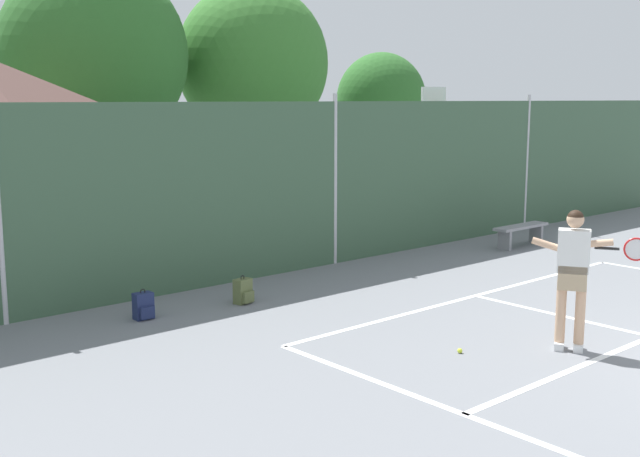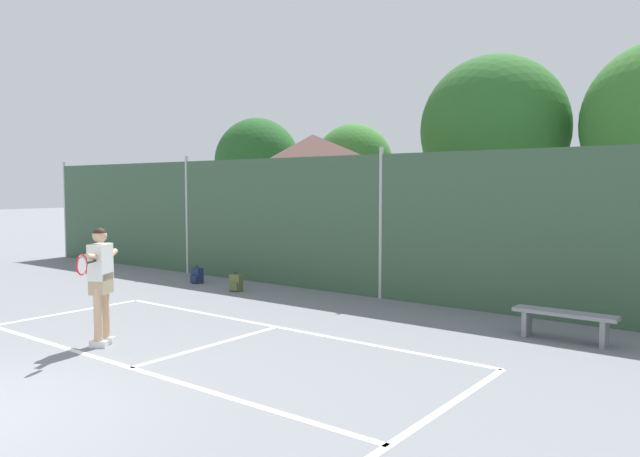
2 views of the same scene
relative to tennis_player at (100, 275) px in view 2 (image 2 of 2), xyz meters
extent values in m
cube|color=white|center=(1.36, 2.59, -1.11)|extent=(8.20, 0.10, 0.01)
cube|color=white|center=(1.36, -0.44, -1.11)|extent=(8.20, 0.10, 0.01)
cube|color=white|center=(1.36, 1.05, -1.11)|extent=(0.10, 2.97, 0.01)
cube|color=#38563D|center=(1.36, 6.09, 0.49)|extent=(26.00, 0.05, 3.20)
cylinder|color=#B2B2B7|center=(-11.64, 6.09, 0.57)|extent=(0.09, 0.09, 3.35)
cylinder|color=#B2B2B7|center=(-5.14, 6.09, 0.57)|extent=(0.09, 0.09, 3.35)
cylinder|color=#B2B2B7|center=(1.36, 6.09, 0.57)|extent=(0.09, 0.09, 3.35)
cube|color=beige|center=(-4.11, 10.63, 0.22)|extent=(5.41, 4.84, 2.66)
pyramid|color=#513833|center=(-4.11, 10.63, 2.33)|extent=(5.84, 5.22, 1.57)
cylinder|color=brown|center=(-10.47, 14.68, -0.19)|extent=(0.36, 0.36, 1.84)
ellipsoid|color=#235623|center=(-10.47, 14.68, 2.44)|extent=(4.03, 3.63, 4.03)
cylinder|color=brown|center=(-5.22, 14.68, -0.11)|extent=(0.36, 0.36, 2.00)
ellipsoid|color=#38752D|center=(-5.22, 14.68, 2.26)|extent=(3.23, 2.90, 3.23)
cylinder|color=brown|center=(0.54, 14.68, 0.03)|extent=(0.36, 0.36, 2.28)
ellipsoid|color=#2D6628|center=(0.54, 14.68, 3.31)|extent=(5.04, 4.53, 5.04)
cube|color=silver|center=(-0.07, 0.11, -1.06)|extent=(0.28, 0.24, 0.10)
cube|color=silver|center=(0.05, -0.09, -1.06)|extent=(0.28, 0.24, 0.10)
cylinder|color=tan|center=(-0.07, 0.11, -0.60)|extent=(0.13, 0.13, 0.82)
cylinder|color=tan|center=(0.05, -0.09, -0.60)|extent=(0.13, 0.13, 0.82)
cube|color=tan|center=(-0.01, 0.01, -0.13)|extent=(0.39, 0.43, 0.32)
cube|color=silver|center=(-0.01, 0.01, 0.21)|extent=(0.41, 0.47, 0.56)
sphere|color=tan|center=(-0.01, 0.01, 0.62)|extent=(0.22, 0.22, 0.22)
sphere|color=black|center=(-0.01, 0.01, 0.64)|extent=(0.21, 0.21, 0.21)
cylinder|color=tan|center=(0.11, -0.15, 0.31)|extent=(0.36, 0.53, 0.17)
cylinder|color=tan|center=(-0.15, 0.25, 0.26)|extent=(0.34, 0.48, 0.22)
cylinder|color=black|center=(0.24, -0.31, 0.26)|extent=(0.18, 0.28, 0.04)
torus|color=red|center=(0.46, -0.58, 0.26)|extent=(0.18, 0.27, 0.30)
cylinder|color=silver|center=(0.46, -0.58, 0.26)|extent=(0.14, 0.23, 0.26)
sphere|color=#CCE033|center=(-1.19, 0.86, -1.08)|extent=(0.07, 0.07, 0.07)
cube|color=navy|center=(-3.49, 5.00, -0.91)|extent=(0.28, 0.19, 0.40)
cube|color=navy|center=(-3.49, 4.88, -0.99)|extent=(0.23, 0.06, 0.18)
torus|color=black|center=(-3.49, 5.00, -0.69)|extent=(0.09, 0.02, 0.09)
cube|color=#566038|center=(-1.84, 4.76, -0.91)|extent=(0.31, 0.23, 0.40)
cube|color=#566038|center=(-1.82, 4.64, -0.99)|extent=(0.23, 0.10, 0.18)
torus|color=black|center=(-1.84, 4.76, -0.69)|extent=(0.09, 0.03, 0.09)
cube|color=gray|center=(5.69, 4.68, -0.66)|extent=(1.60, 0.36, 0.06)
cube|color=gray|center=(5.09, 4.68, -0.89)|extent=(0.08, 0.32, 0.45)
cube|color=gray|center=(6.29, 4.68, -0.89)|extent=(0.08, 0.32, 0.45)
camera|label=1|loc=(-8.96, -5.26, 2.14)|focal=43.92mm
camera|label=2|loc=(8.34, -5.30, 1.38)|focal=33.75mm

